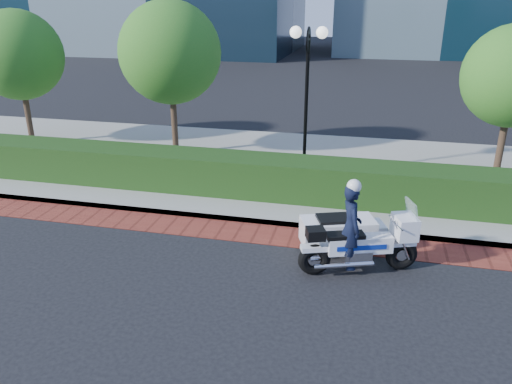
% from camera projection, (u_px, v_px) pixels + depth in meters
% --- Properties ---
extents(ground, '(120.00, 120.00, 0.00)m').
position_uv_depth(ground, '(219.00, 263.00, 10.22)').
color(ground, black).
rests_on(ground, ground).
extents(brick_strip, '(60.00, 1.00, 0.01)m').
position_uv_depth(brick_strip, '(238.00, 231.00, 11.57)').
color(brick_strip, maroon).
rests_on(brick_strip, ground).
extents(sidewalk, '(60.00, 8.00, 0.15)m').
position_uv_depth(sidewalk, '(275.00, 168.00, 15.62)').
color(sidewalk, gray).
rests_on(sidewalk, ground).
extents(hedge_main, '(18.00, 1.20, 1.00)m').
position_uv_depth(hedge_main, '(258.00, 176.00, 13.24)').
color(hedge_main, '#133411').
rests_on(hedge_main, sidewalk).
extents(lamppost, '(1.02, 0.70, 4.21)m').
position_uv_depth(lamppost, '(307.00, 80.00, 13.63)').
color(lamppost, black).
rests_on(lamppost, sidewalk).
extents(tree_a, '(3.00, 3.00, 4.58)m').
position_uv_depth(tree_a, '(18.00, 55.00, 16.82)').
color(tree_a, '#332319').
rests_on(tree_a, sidewalk).
extents(tree_b, '(3.20, 3.20, 4.89)m').
position_uv_depth(tree_b, '(170.00, 53.00, 15.58)').
color(tree_b, '#332319').
rests_on(tree_b, sidewalk).
extents(police_motorcycle, '(2.47, 1.80, 1.96)m').
position_uv_depth(police_motorcycle, '(349.00, 234.00, 9.98)').
color(police_motorcycle, black).
rests_on(police_motorcycle, ground).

